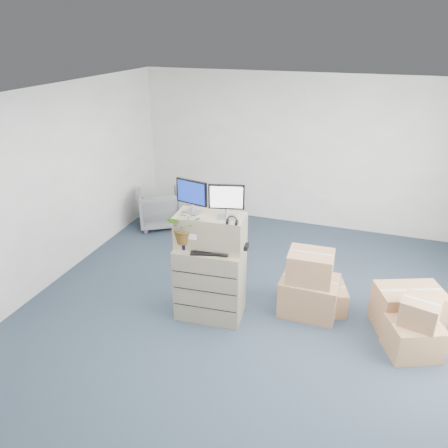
{
  "coord_description": "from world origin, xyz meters",
  "views": [
    {
      "loc": [
        1.27,
        -4.36,
        3.53
      ],
      "look_at": [
        -0.38,
        0.4,
        1.22
      ],
      "focal_mm": 35.0,
      "sensor_mm": 36.0,
      "label": 1
    }
  ],
  "objects_px": {
    "monitor_right": "(226,199)",
    "potted_plant": "(185,230)",
    "office_chair": "(159,206)",
    "monitor_left": "(192,195)",
    "filing_cabinet_lower": "(210,282)",
    "water_bottle": "(218,239)",
    "keyboard": "(211,251)"
  },
  "relations": [
    {
      "from": "filing_cabinet_lower",
      "to": "office_chair",
      "type": "height_order",
      "value": "filing_cabinet_lower"
    },
    {
      "from": "monitor_left",
      "to": "potted_plant",
      "type": "relative_size",
      "value": 0.82
    },
    {
      "from": "water_bottle",
      "to": "office_chair",
      "type": "relative_size",
      "value": 0.31
    },
    {
      "from": "monitor_left",
      "to": "water_bottle",
      "type": "distance_m",
      "value": 0.64
    },
    {
      "from": "monitor_left",
      "to": "water_bottle",
      "type": "xyz_separation_m",
      "value": [
        0.33,
        0.01,
        -0.54
      ]
    },
    {
      "from": "monitor_right",
      "to": "keyboard",
      "type": "distance_m",
      "value": 0.68
    },
    {
      "from": "keyboard",
      "to": "office_chair",
      "type": "distance_m",
      "value": 3.21
    },
    {
      "from": "monitor_right",
      "to": "water_bottle",
      "type": "distance_m",
      "value": 0.55
    },
    {
      "from": "keyboard",
      "to": "water_bottle",
      "type": "height_order",
      "value": "water_bottle"
    },
    {
      "from": "filing_cabinet_lower",
      "to": "monitor_right",
      "type": "distance_m",
      "value": 1.18
    },
    {
      "from": "filing_cabinet_lower",
      "to": "monitor_right",
      "type": "bearing_deg",
      "value": 5.4
    },
    {
      "from": "monitor_left",
      "to": "potted_plant",
      "type": "height_order",
      "value": "monitor_left"
    },
    {
      "from": "monitor_left",
      "to": "monitor_right",
      "type": "height_order",
      "value": "monitor_left"
    },
    {
      "from": "filing_cabinet_lower",
      "to": "office_chair",
      "type": "xyz_separation_m",
      "value": [
        -1.92,
        2.35,
        -0.11
      ]
    },
    {
      "from": "monitor_right",
      "to": "office_chair",
      "type": "height_order",
      "value": "monitor_right"
    },
    {
      "from": "water_bottle",
      "to": "potted_plant",
      "type": "relative_size",
      "value": 0.47
    },
    {
      "from": "monitor_left",
      "to": "water_bottle",
      "type": "bearing_deg",
      "value": 13.06
    },
    {
      "from": "filing_cabinet_lower",
      "to": "keyboard",
      "type": "relative_size",
      "value": 1.99
    },
    {
      "from": "filing_cabinet_lower",
      "to": "water_bottle",
      "type": "bearing_deg",
      "value": 22.45
    },
    {
      "from": "keyboard",
      "to": "potted_plant",
      "type": "xyz_separation_m",
      "value": [
        -0.33,
        -0.01,
        0.23
      ]
    },
    {
      "from": "monitor_right",
      "to": "potted_plant",
      "type": "distance_m",
      "value": 0.65
    },
    {
      "from": "water_bottle",
      "to": "potted_plant",
      "type": "distance_m",
      "value": 0.42
    },
    {
      "from": "monitor_right",
      "to": "office_chair",
      "type": "xyz_separation_m",
      "value": [
        -2.13,
        2.31,
        -1.27
      ]
    },
    {
      "from": "monitor_right",
      "to": "potted_plant",
      "type": "height_order",
      "value": "monitor_right"
    },
    {
      "from": "monitor_left",
      "to": "keyboard",
      "type": "distance_m",
      "value": 0.73
    },
    {
      "from": "filing_cabinet_lower",
      "to": "monitor_left",
      "type": "bearing_deg",
      "value": 165.21
    },
    {
      "from": "monitor_left",
      "to": "monitor_right",
      "type": "relative_size",
      "value": 1.01
    },
    {
      "from": "filing_cabinet_lower",
      "to": "office_chair",
      "type": "distance_m",
      "value": 3.03
    },
    {
      "from": "monitor_left",
      "to": "filing_cabinet_lower",
      "type": "bearing_deg",
      "value": 1.88
    },
    {
      "from": "water_bottle",
      "to": "potted_plant",
      "type": "xyz_separation_m",
      "value": [
        -0.37,
        -0.15,
        0.12
      ]
    },
    {
      "from": "keyboard",
      "to": "water_bottle",
      "type": "distance_m",
      "value": 0.19
    },
    {
      "from": "office_chair",
      "to": "monitor_right",
      "type": "bearing_deg",
      "value": 101.96
    }
  ]
}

